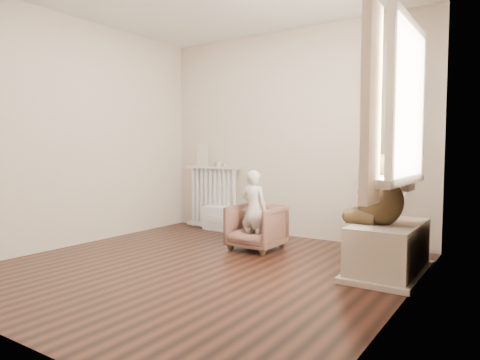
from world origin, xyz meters
The scene contains 18 objects.
floor centered at (0.00, 0.00, 0.00)m, with size 3.60×3.60×0.01m, color black.
back_wall centered at (0.00, 1.80, 1.30)m, with size 3.60×0.02×2.60m, color beige.
left_wall centered at (-1.80, 0.00, 1.30)m, with size 0.02×3.60×2.60m, color beige.
right_wall centered at (1.80, 0.00, 1.30)m, with size 0.02×3.60×2.60m, color beige.
window centered at (1.76, 0.30, 1.45)m, with size 0.03×0.90×1.10m, color white.
window_sill centered at (1.67, 0.30, 0.87)m, with size 0.22×1.10×0.06m, color silver.
curtain_left centered at (1.65, -0.27, 1.39)m, with size 0.06×0.26×1.30m, color beige.
curtain_right centered at (1.65, 0.87, 1.39)m, with size 0.06×0.26×1.30m, color beige.
radiator centered at (-1.12, 1.68, 0.39)m, with size 0.83×0.16×0.87m, color silver.
paper_doll centered at (-1.31, 1.68, 1.03)m, with size 0.19×0.02×0.31m, color beige.
tin_a centered at (-1.02, 1.68, 0.91)m, with size 0.11×0.11×0.07m, color #A59E8C.
tin_b centered at (-0.93, 1.68, 0.90)m, with size 0.08×0.08×0.05m, color #A59E8C.
toy_vanity centered at (-0.99, 1.65, 0.28)m, with size 0.38×0.27×0.60m, color silver.
armchair centered at (0.05, 0.92, 0.25)m, with size 0.53×0.54×0.49m, color brown.
child centered at (0.05, 0.87, 0.45)m, with size 0.31×0.21×0.86m, color white.
toy_bench centered at (1.52, 0.76, 0.20)m, with size 0.51×0.97×0.46m, color beige.
teddy_bear centered at (1.47, 0.67, 0.67)m, with size 0.50×0.39×0.62m, color #352615, non-canonical shape.
plush_cat centered at (1.66, 0.64, 1.00)m, with size 0.14×0.23×0.20m, color slate, non-canonical shape.
Camera 1 is at (2.49, -3.07, 1.10)m, focal length 32.00 mm.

